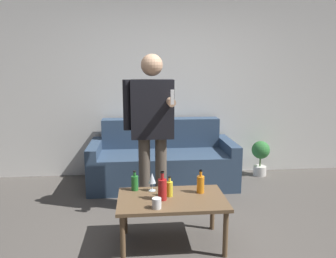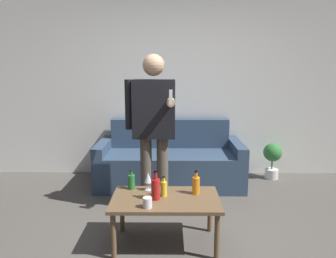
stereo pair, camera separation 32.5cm
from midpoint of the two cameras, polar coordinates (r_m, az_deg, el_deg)
wall_back at (r=4.78m, az=3.15°, el=8.04°), size 8.00×0.06×2.70m
couch at (r=4.48m, az=2.42°, el=-5.63°), size 1.92×0.87×0.86m
coffee_table at (r=2.95m, az=2.81°, el=-12.86°), size 0.95×0.58×0.44m
bottle_orange at (r=3.11m, az=-3.40°, el=-9.13°), size 0.06×0.06×0.19m
bottle_green at (r=2.86m, az=1.12°, el=-10.36°), size 0.08×0.08×0.25m
bottle_dark at (r=2.94m, az=2.48°, el=-10.33°), size 0.06×0.06×0.18m
bottle_yellow at (r=3.01m, az=8.02°, el=-9.65°), size 0.07×0.07×0.22m
wine_glass_near at (r=3.06m, az=-0.42°, el=-8.58°), size 0.07×0.07×0.17m
cup_on_table at (r=2.72m, az=-0.12°, el=-12.77°), size 0.08×0.08×0.09m
person_standing_front at (r=3.47m, az=0.11°, el=1.29°), size 0.53×0.44×1.70m
potted_plant at (r=4.94m, az=19.55°, el=-4.63°), size 0.26×0.26×0.52m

